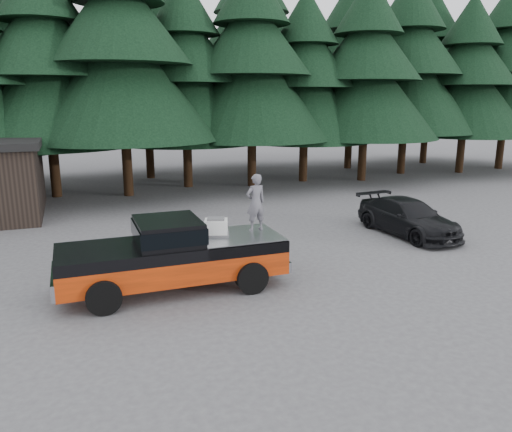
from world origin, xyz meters
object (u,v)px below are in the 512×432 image
object	(u,v)px
man_on_bed	(256,202)
parked_car	(408,217)
air_compressor	(216,228)
pickup_truck	(173,265)

from	to	relation	value
man_on_bed	parked_car	size ratio (longest dim) A/B	0.36
man_on_bed	parked_car	world-z (taller)	man_on_bed
air_compressor	man_on_bed	size ratio (longest dim) A/B	0.38
man_on_bed	parked_car	bearing A→B (deg)	-172.77
man_on_bed	parked_car	xyz separation A→B (m)	(6.81, 2.09, -1.48)
pickup_truck	man_on_bed	distance (m)	2.85
pickup_truck	parked_car	size ratio (longest dim) A/B	1.33
air_compressor	parked_car	bearing A→B (deg)	34.04
air_compressor	man_on_bed	xyz separation A→B (m)	(1.19, 0.13, 0.59)
pickup_truck	parked_car	distance (m)	9.53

